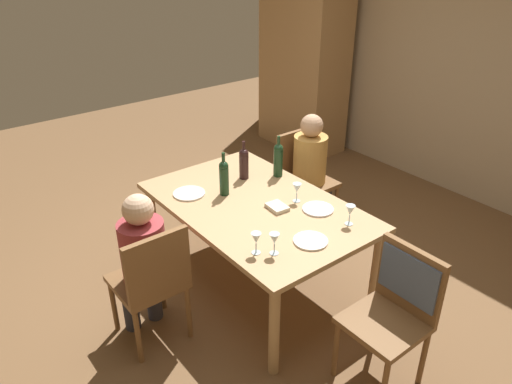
# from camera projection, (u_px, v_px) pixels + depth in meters

# --- Properties ---
(ground_plane) EXTENTS (10.00, 10.00, 0.00)m
(ground_plane) POSITION_uv_depth(u_px,v_px,m) (256.00, 282.00, 4.04)
(ground_plane) COLOR brown
(rear_room_partition) EXTENTS (6.40, 0.12, 2.70)m
(rear_room_partition) POSITION_uv_depth(u_px,v_px,m) (473.00, 67.00, 4.90)
(rear_room_partition) COLOR tan
(rear_room_partition) RESTS_ON ground_plane
(armoire_cabinet) EXTENTS (1.18, 0.62, 2.18)m
(armoire_cabinet) POSITION_uv_depth(u_px,v_px,m) (304.00, 62.00, 6.14)
(armoire_cabinet) COLOR #A87F51
(armoire_cabinet) RESTS_ON ground_plane
(dining_table) EXTENTS (1.74, 1.11, 0.74)m
(dining_table) POSITION_uv_depth(u_px,v_px,m) (256.00, 212.00, 3.72)
(dining_table) COLOR tan
(dining_table) RESTS_ON ground_plane
(chair_far_left) EXTENTS (0.44, 0.44, 0.92)m
(chair_far_left) POSITION_uv_depth(u_px,v_px,m) (303.00, 173.00, 4.62)
(chair_far_left) COLOR brown
(chair_far_left) RESTS_ON ground_plane
(chair_near) EXTENTS (0.44, 0.44, 0.92)m
(chair_near) POSITION_uv_depth(u_px,v_px,m) (152.00, 279.00, 3.22)
(chair_near) COLOR brown
(chair_near) RESTS_ON ground_plane
(chair_right_end) EXTENTS (0.44, 0.46, 0.92)m
(chair_right_end) POSITION_uv_depth(u_px,v_px,m) (400.00, 298.00, 2.96)
(chair_right_end) COLOR brown
(chair_right_end) RESTS_ON ground_plane
(person_woman_host) EXTENTS (0.35, 0.31, 1.13)m
(person_woman_host) POSITION_uv_depth(u_px,v_px,m) (312.00, 165.00, 4.49)
(person_woman_host) COLOR #33333D
(person_woman_host) RESTS_ON ground_plane
(person_man_bearded) EXTENTS (0.34, 0.30, 1.12)m
(person_man_bearded) POSITION_uv_depth(u_px,v_px,m) (143.00, 257.00, 3.24)
(person_man_bearded) COLOR #33333D
(person_man_bearded) RESTS_ON ground_plane
(wine_bottle_tall_green) EXTENTS (0.08, 0.08, 0.33)m
(wine_bottle_tall_green) POSITION_uv_depth(u_px,v_px,m) (244.00, 162.00, 4.01)
(wine_bottle_tall_green) COLOR black
(wine_bottle_tall_green) RESTS_ON dining_table
(wine_bottle_dark_red) EXTENTS (0.07, 0.07, 0.35)m
(wine_bottle_dark_red) POSITION_uv_depth(u_px,v_px,m) (224.00, 177.00, 3.75)
(wine_bottle_dark_red) COLOR #19381E
(wine_bottle_dark_red) RESTS_ON dining_table
(wine_bottle_short_olive) EXTENTS (0.08, 0.08, 0.35)m
(wine_bottle_short_olive) POSITION_uv_depth(u_px,v_px,m) (278.00, 159.00, 4.04)
(wine_bottle_short_olive) COLOR #19381E
(wine_bottle_short_olive) RESTS_ON dining_table
(wine_glass_near_left) EXTENTS (0.07, 0.07, 0.15)m
(wine_glass_near_left) POSITION_uv_depth(u_px,v_px,m) (297.00, 189.00, 3.68)
(wine_glass_near_left) COLOR silver
(wine_glass_near_left) RESTS_ON dining_table
(wine_glass_centre) EXTENTS (0.07, 0.07, 0.15)m
(wine_glass_centre) POSITION_uv_depth(u_px,v_px,m) (350.00, 211.00, 3.38)
(wine_glass_centre) COLOR silver
(wine_glass_centre) RESTS_ON dining_table
(wine_glass_near_right) EXTENTS (0.07, 0.07, 0.15)m
(wine_glass_near_right) POSITION_uv_depth(u_px,v_px,m) (274.00, 239.00, 3.07)
(wine_glass_near_right) COLOR silver
(wine_glass_near_right) RESTS_ON dining_table
(wine_glass_far) EXTENTS (0.07, 0.07, 0.15)m
(wine_glass_far) POSITION_uv_depth(u_px,v_px,m) (256.00, 239.00, 3.08)
(wine_glass_far) COLOR silver
(wine_glass_far) RESTS_ON dining_table
(dinner_plate_host) EXTENTS (0.23, 0.23, 0.01)m
(dinner_plate_host) POSITION_uv_depth(u_px,v_px,m) (318.00, 209.00, 3.61)
(dinner_plate_host) COLOR white
(dinner_plate_host) RESTS_ON dining_table
(dinner_plate_guest_left) EXTENTS (0.23, 0.23, 0.01)m
(dinner_plate_guest_left) POSITION_uv_depth(u_px,v_px,m) (311.00, 241.00, 3.24)
(dinner_plate_guest_left) COLOR white
(dinner_plate_guest_left) RESTS_ON dining_table
(dinner_plate_guest_right) EXTENTS (0.25, 0.25, 0.01)m
(dinner_plate_guest_right) POSITION_uv_depth(u_px,v_px,m) (189.00, 193.00, 3.82)
(dinner_plate_guest_right) COLOR silver
(dinner_plate_guest_right) RESTS_ON dining_table
(folded_napkin) EXTENTS (0.17, 0.13, 0.03)m
(folded_napkin) POSITION_uv_depth(u_px,v_px,m) (277.00, 207.00, 3.61)
(folded_napkin) COLOR beige
(folded_napkin) RESTS_ON dining_table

